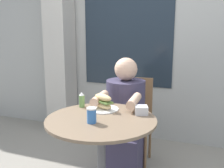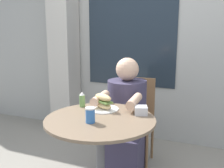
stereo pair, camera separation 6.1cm
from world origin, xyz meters
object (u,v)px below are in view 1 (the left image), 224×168
at_px(drink_cup, 92,115).
at_px(condiment_bottle, 82,100).
at_px(cafe_table, 101,145).
at_px(seated_diner, 124,128).
at_px(diner_chair, 134,112).
at_px(sandwich_on_plate, 103,103).

relative_size(drink_cup, condiment_bottle, 0.85).
distance_m(cafe_table, drink_cup, 0.27).
bearing_deg(condiment_bottle, seated_diner, 58.58).
distance_m(seated_diner, drink_cup, 0.75).
height_order(cafe_table, diner_chair, diner_chair).
height_order(sandwich_on_plate, drink_cup, sandwich_on_plate).
bearing_deg(seated_diner, diner_chair, -92.97).
xyz_separation_m(diner_chair, drink_cup, (0.00, -1.02, 0.29)).
relative_size(cafe_table, seated_diner, 0.69).
distance_m(diner_chair, drink_cup, 1.06).
distance_m(cafe_table, condiment_bottle, 0.41).
height_order(diner_chair, seated_diner, seated_diner).
xyz_separation_m(seated_diner, drink_cup, (-0.01, -0.67, 0.33)).
height_order(diner_chair, sandwich_on_plate, sandwich_on_plate).
bearing_deg(cafe_table, seated_diner, 91.53).
distance_m(sandwich_on_plate, condiment_bottle, 0.18).
bearing_deg(diner_chair, sandwich_on_plate, 82.32).
xyz_separation_m(cafe_table, drink_cup, (-0.02, -0.10, 0.25)).
xyz_separation_m(sandwich_on_plate, condiment_bottle, (-0.18, 0.00, 0.01)).
height_order(seated_diner, sandwich_on_plate, seated_diner).
xyz_separation_m(cafe_table, diner_chair, (-0.03, 0.92, -0.04)).
bearing_deg(sandwich_on_plate, seated_diner, 82.76).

